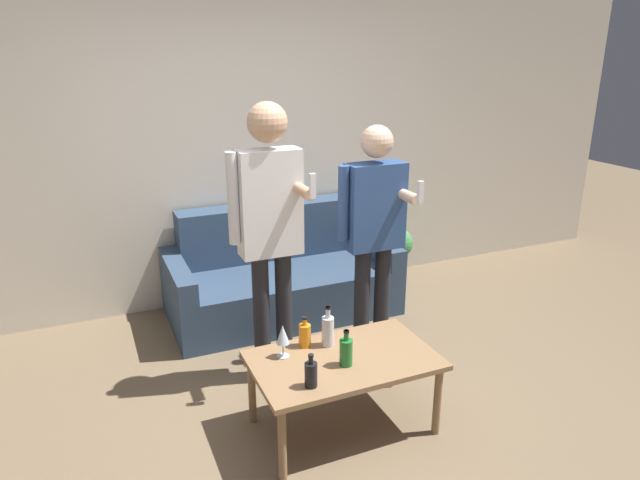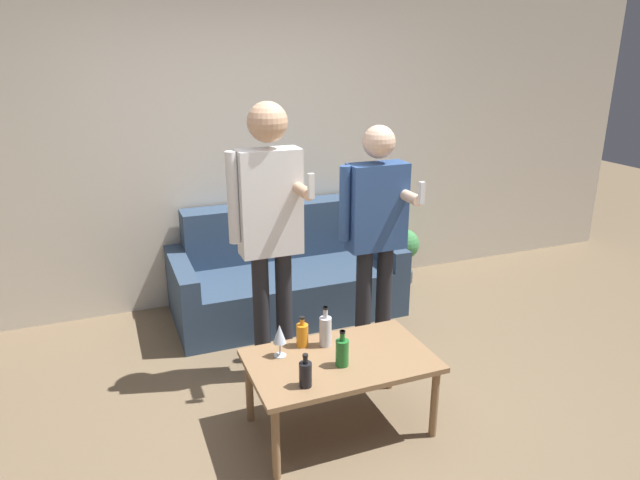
{
  "view_description": "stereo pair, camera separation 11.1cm",
  "coord_description": "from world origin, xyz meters",
  "px_view_note": "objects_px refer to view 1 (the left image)",
  "views": [
    {
      "loc": [
        -1.14,
        -2.41,
        2.08
      ],
      "look_at": [
        0.17,
        0.63,
        0.95
      ],
      "focal_mm": 32.0,
      "sensor_mm": 36.0,
      "label": 1
    },
    {
      "loc": [
        -1.04,
        -2.45,
        2.08
      ],
      "look_at": [
        0.17,
        0.63,
        0.95
      ],
      "focal_mm": 32.0,
      "sensor_mm": 36.0,
      "label": 2
    }
  ],
  "objects_px": {
    "person_standing_left": "(269,220)",
    "bottle_orange": "(328,330)",
    "couch": "(279,276)",
    "person_standing_right": "(374,223)",
    "coffee_table": "(344,366)"
  },
  "relations": [
    {
      "from": "couch",
      "to": "person_standing_left",
      "type": "distance_m",
      "value": 1.3
    },
    {
      "from": "person_standing_left",
      "to": "couch",
      "type": "bearing_deg",
      "value": 68.14
    },
    {
      "from": "person_standing_left",
      "to": "person_standing_right",
      "type": "xyz_separation_m",
      "value": [
        0.75,
        0.06,
        -0.13
      ]
    },
    {
      "from": "couch",
      "to": "person_standing_right",
      "type": "relative_size",
      "value": 1.12
    },
    {
      "from": "coffee_table",
      "to": "person_standing_left",
      "type": "distance_m",
      "value": 0.97
    },
    {
      "from": "coffee_table",
      "to": "bottle_orange",
      "type": "bearing_deg",
      "value": 97.87
    },
    {
      "from": "coffee_table",
      "to": "person_standing_right",
      "type": "height_order",
      "value": "person_standing_right"
    },
    {
      "from": "bottle_orange",
      "to": "person_standing_left",
      "type": "distance_m",
      "value": 0.75
    },
    {
      "from": "couch",
      "to": "coffee_table",
      "type": "distance_m",
      "value": 1.63
    },
    {
      "from": "person_standing_left",
      "to": "bottle_orange",
      "type": "bearing_deg",
      "value": -71.78
    },
    {
      "from": "person_standing_right",
      "to": "bottle_orange",
      "type": "bearing_deg",
      "value": -136.32
    },
    {
      "from": "bottle_orange",
      "to": "couch",
      "type": "bearing_deg",
      "value": 81.49
    },
    {
      "from": "person_standing_left",
      "to": "person_standing_right",
      "type": "height_order",
      "value": "person_standing_left"
    },
    {
      "from": "couch",
      "to": "person_standing_left",
      "type": "relative_size",
      "value": 1.01
    },
    {
      "from": "bottle_orange",
      "to": "person_standing_right",
      "type": "xyz_separation_m",
      "value": [
        0.59,
        0.56,
        0.41
      ]
    }
  ]
}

